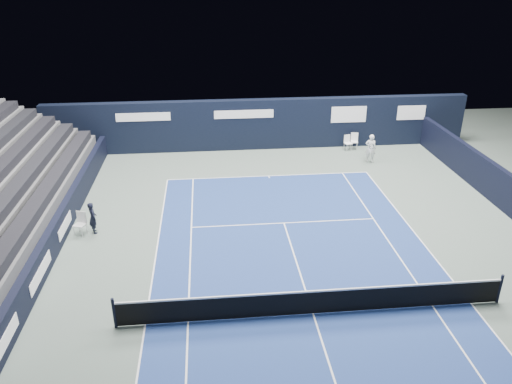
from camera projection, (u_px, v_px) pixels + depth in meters
ground at (302, 279)px, 18.32m from camera, size 48.00×48.00×0.00m
court_surface at (313, 314)px, 16.51m from camera, size 10.97×23.77×0.01m
folding_chair_back_a at (354, 140)px, 31.11m from camera, size 0.54×0.53×1.01m
folding_chair_back_b at (348, 141)px, 30.91m from camera, size 0.51×0.50×0.95m
line_judge_chair at (81, 222)px, 21.20m from camera, size 0.58×0.57×1.02m
line_judge at (93, 218)px, 21.25m from camera, size 0.52×0.61×1.41m
court_markings at (313, 314)px, 16.51m from camera, size 11.03×23.83×0.00m
tennis_net at (314, 301)px, 16.30m from camera, size 12.90×0.10×1.10m
back_sponsor_wall at (260, 124)px, 30.79m from camera, size 26.00×0.63×3.10m
side_barrier_left at (61, 226)px, 20.80m from camera, size 0.33×22.00×1.20m
tennis_player at (371, 148)px, 28.87m from camera, size 0.72×0.92×1.68m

